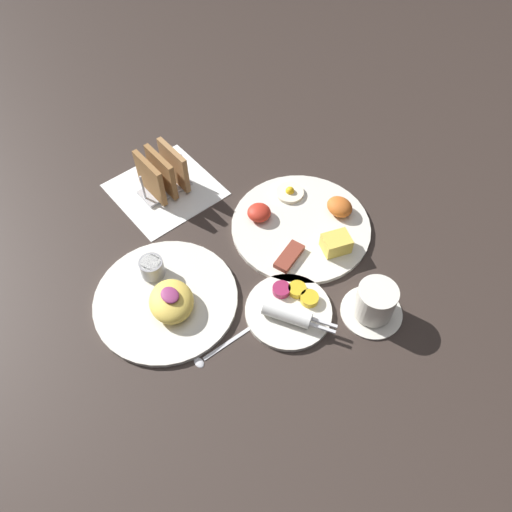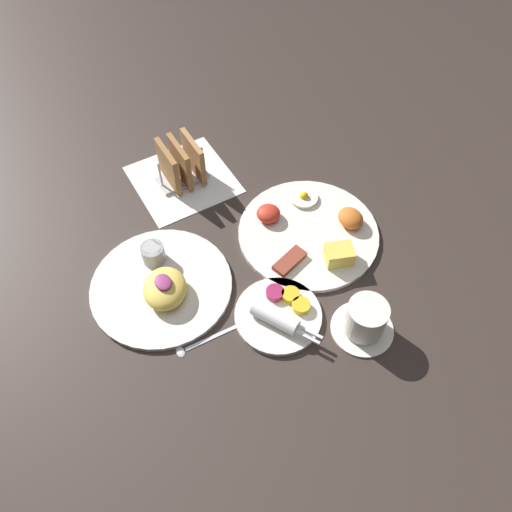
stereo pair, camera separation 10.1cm
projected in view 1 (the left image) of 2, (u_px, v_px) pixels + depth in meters
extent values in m
plane|color=#332823|center=(225.00, 249.00, 1.06)|extent=(3.00, 3.00, 0.00)
cube|color=white|center=(166.00, 189.00, 1.16)|extent=(0.22, 0.22, 0.00)
cylinder|color=silver|center=(301.00, 226.00, 1.09)|extent=(0.30, 0.30, 0.01)
cube|color=#E5C64C|center=(336.00, 243.00, 1.04)|extent=(0.06, 0.07, 0.04)
ellipsoid|color=#C66023|center=(340.00, 207.00, 1.10)|extent=(0.06, 0.05, 0.03)
cylinder|color=#F4EACC|center=(290.00, 193.00, 1.14)|extent=(0.06, 0.06, 0.01)
sphere|color=yellow|center=(290.00, 191.00, 1.13)|extent=(0.02, 0.02, 0.02)
ellipsoid|color=red|center=(259.00, 213.00, 1.09)|extent=(0.05, 0.05, 0.03)
cube|color=brown|center=(289.00, 256.00, 1.03)|extent=(0.05, 0.08, 0.01)
cylinder|color=silver|center=(290.00, 310.00, 0.97)|extent=(0.17, 0.17, 0.01)
cylinder|color=gold|center=(309.00, 299.00, 0.97)|extent=(0.04, 0.04, 0.01)
cylinder|color=gold|center=(297.00, 289.00, 0.98)|extent=(0.04, 0.04, 0.01)
cylinder|color=#99234C|center=(281.00, 290.00, 0.98)|extent=(0.04, 0.04, 0.01)
cylinder|color=white|center=(287.00, 313.00, 0.94)|extent=(0.10, 0.07, 0.03)
cube|color=silver|center=(324.00, 323.00, 0.93)|extent=(0.05, 0.03, 0.00)
cube|color=silver|center=(323.00, 328.00, 0.92)|extent=(0.05, 0.03, 0.00)
cylinder|color=silver|center=(166.00, 299.00, 0.98)|extent=(0.28, 0.28, 0.01)
ellipsoid|color=#EAC651|center=(171.00, 301.00, 0.95)|extent=(0.12, 0.12, 0.04)
ellipsoid|color=#8C3366|center=(170.00, 295.00, 0.93)|extent=(0.04, 0.03, 0.01)
cylinder|color=#99999E|center=(152.00, 268.00, 1.00)|extent=(0.05, 0.05, 0.04)
cylinder|color=white|center=(151.00, 263.00, 0.98)|extent=(0.04, 0.04, 0.01)
cube|color=#B7B7BC|center=(166.00, 188.00, 1.16)|extent=(0.06, 0.12, 0.01)
cube|color=olive|center=(150.00, 178.00, 1.11)|extent=(0.10, 0.01, 0.10)
cube|color=olive|center=(162.00, 172.00, 1.12)|extent=(0.10, 0.01, 0.10)
cube|color=#A37547|center=(174.00, 165.00, 1.13)|extent=(0.10, 0.01, 0.10)
cylinder|color=#B7B7BC|center=(143.00, 187.00, 1.11)|extent=(0.01, 0.01, 0.07)
cylinder|color=#B7B7BC|center=(183.00, 166.00, 1.15)|extent=(0.01, 0.01, 0.07)
cylinder|color=silver|center=(371.00, 311.00, 0.97)|extent=(0.12, 0.12, 0.01)
cylinder|color=silver|center=(375.00, 301.00, 0.94)|extent=(0.08, 0.08, 0.07)
cylinder|color=#381E0F|center=(378.00, 293.00, 0.91)|extent=(0.06, 0.06, 0.01)
cube|color=silver|center=(228.00, 342.00, 0.93)|extent=(0.01, 0.11, 0.00)
ellipsoid|color=silver|center=(199.00, 362.00, 0.91)|extent=(0.02, 0.02, 0.01)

